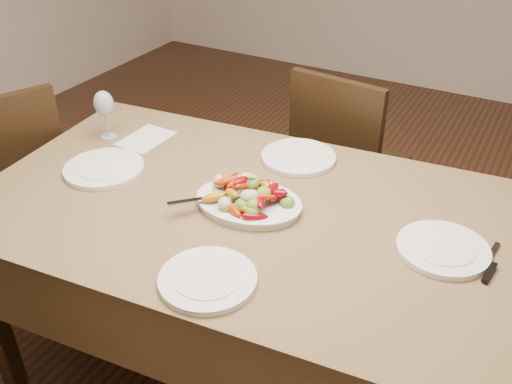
{
  "coord_description": "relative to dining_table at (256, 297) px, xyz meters",
  "views": [
    {
      "loc": [
        0.95,
        -1.51,
        1.78
      ],
      "look_at": [
        0.21,
        -0.19,
        0.82
      ],
      "focal_mm": 40.0,
      "sensor_mm": 36.0,
      "label": 1
    }
  ],
  "objects": [
    {
      "name": "plate_left",
      "position": [
        -0.59,
        -0.05,
        0.39
      ],
      "size": [
        0.28,
        0.28,
        0.02
      ],
      "primitive_type": "cylinder",
      "color": "white",
      "rests_on": "dining_table"
    },
    {
      "name": "chair_far",
      "position": [
        0.0,
        0.9,
        0.1
      ],
      "size": [
        0.47,
        0.47,
        0.95
      ],
      "primitive_type": null,
      "rotation": [
        0.0,
        0.0,
        3.02
      ],
      "color": "black",
      "rests_on": "ground"
    },
    {
      "name": "menu_card",
      "position": [
        -0.61,
        0.21,
        0.38
      ],
      "size": [
        0.16,
        0.22,
        0.0
      ],
      "primitive_type": "cube",
      "rotation": [
        0.0,
        0.0,
        -0.03
      ],
      "color": "silver",
      "rests_on": "dining_table"
    },
    {
      "name": "dining_table",
      "position": [
        0.0,
        0.0,
        0.0
      ],
      "size": [
        1.93,
        1.21,
        0.76
      ],
      "primitive_type": "cube",
      "rotation": [
        0.0,
        0.0,
        0.09
      ],
      "color": "brown",
      "rests_on": "ground"
    },
    {
      "name": "chair_left",
      "position": [
        -1.23,
        -0.01,
        0.1
      ],
      "size": [
        0.55,
        0.55,
        0.95
      ],
      "primitive_type": null,
      "rotation": [
        0.0,
        0.0,
        -1.96
      ],
      "color": "black",
      "rests_on": "ground"
    },
    {
      "name": "plate_right",
      "position": [
        0.58,
        0.06,
        0.39
      ],
      "size": [
        0.26,
        0.26,
        0.02
      ],
      "primitive_type": "cylinder",
      "color": "white",
      "rests_on": "dining_table"
    },
    {
      "name": "wine_glass",
      "position": [
        -0.75,
        0.16,
        0.48
      ],
      "size": [
        0.08,
        0.08,
        0.2
      ],
      "primitive_type": null,
      "color": "#8C99A5",
      "rests_on": "dining_table"
    },
    {
      "name": "serving_spoon",
      "position": [
        -0.09,
        -0.05,
        0.43
      ],
      "size": [
        0.26,
        0.21,
        0.03
      ],
      "primitive_type": null,
      "rotation": [
        0.0,
        0.0,
        -0.63
      ],
      "color": "#9EA0A8",
      "rests_on": "serving_platter"
    },
    {
      "name": "serving_platter",
      "position": [
        -0.02,
        -0.01,
        0.39
      ],
      "size": [
        0.36,
        0.28,
        0.02
      ],
      "primitive_type": "ellipsoid",
      "rotation": [
        0.0,
        0.0,
        0.09
      ],
      "color": "white",
      "rests_on": "dining_table"
    },
    {
      "name": "plate_far",
      "position": [
        -0.02,
        0.35,
        0.39
      ],
      "size": [
        0.27,
        0.27,
        0.02
      ],
      "primitive_type": "cylinder",
      "color": "white",
      "rests_on": "dining_table"
    },
    {
      "name": "table_knife",
      "position": [
        0.71,
        0.07,
        0.38
      ],
      "size": [
        0.04,
        0.2,
        0.01
      ],
      "primitive_type": null,
      "rotation": [
        0.0,
        0.0,
        -0.13
      ],
      "color": "#9EA0A8",
      "rests_on": "dining_table"
    },
    {
      "name": "roasted_vegetables",
      "position": [
        -0.02,
        -0.01,
        0.45
      ],
      "size": [
        0.29,
        0.21,
        0.09
      ],
      "primitive_type": null,
      "rotation": [
        0.0,
        0.0,
        0.09
      ],
      "color": "#7A020A",
      "rests_on": "serving_platter"
    },
    {
      "name": "floor",
      "position": [
        -0.21,
        0.19,
        -0.38
      ],
      "size": [
        6.0,
        6.0,
        0.0
      ],
      "primitive_type": "plane",
      "color": "#381F11",
      "rests_on": "ground"
    },
    {
      "name": "plate_near",
      "position": [
        0.06,
        -0.37,
        0.39
      ],
      "size": [
        0.27,
        0.27,
        0.02
      ],
      "primitive_type": "cylinder",
      "color": "white",
      "rests_on": "dining_table"
    }
  ]
}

